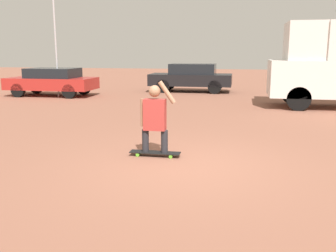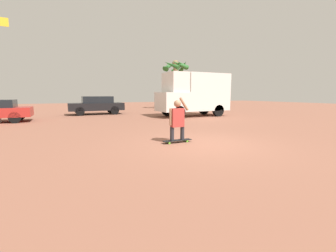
# 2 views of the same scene
# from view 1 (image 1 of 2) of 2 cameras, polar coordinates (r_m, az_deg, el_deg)

# --- Properties ---
(ground_plane) EXTENTS (80.00, 80.00, 0.00)m
(ground_plane) POSITION_cam_1_polar(r_m,az_deg,el_deg) (7.13, 2.71, -6.13)
(ground_plane) COLOR #935B47
(skateboard) EXTENTS (1.05, 0.24, 0.09)m
(skateboard) POSITION_cam_1_polar(r_m,az_deg,el_deg) (7.76, -2.00, -4.08)
(skateboard) COLOR black
(skateboard) RESTS_ON ground_plane
(person_skateboarder) EXTENTS (0.73, 0.24, 1.48)m
(person_skateboarder) POSITION_cam_1_polar(r_m,az_deg,el_deg) (7.59, -2.04, 1.64)
(person_skateboarder) COLOR #28282D
(person_skateboarder) RESTS_ON skateboard
(parked_car_black) EXTENTS (4.34, 1.82, 1.50)m
(parked_car_black) POSITION_cam_1_polar(r_m,az_deg,el_deg) (20.23, 3.57, 7.48)
(parked_car_black) COLOR black
(parked_car_black) RESTS_ON ground_plane
(parked_car_red) EXTENTS (4.21, 1.87, 1.35)m
(parked_car_red) POSITION_cam_1_polar(r_m,az_deg,el_deg) (19.16, -17.26, 6.58)
(parked_car_red) COLOR black
(parked_car_red) RESTS_ON ground_plane
(flagpole) EXTENTS (0.92, 0.12, 6.20)m
(flagpole) POSITION_cam_1_polar(r_m,az_deg,el_deg) (18.62, -16.75, 15.00)
(flagpole) COLOR #B7B7BC
(flagpole) RESTS_ON ground_plane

